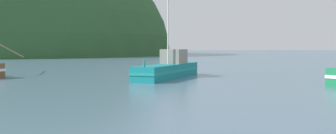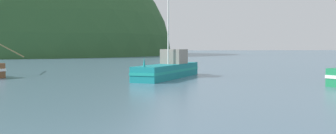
{
  "view_description": "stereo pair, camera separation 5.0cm",
  "coord_description": "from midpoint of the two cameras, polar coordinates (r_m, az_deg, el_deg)",
  "views": [
    {
      "loc": [
        -3.86,
        8.26,
        2.64
      ],
      "look_at": [
        1.05,
        32.6,
        1.4
      ],
      "focal_mm": 43.26,
      "sensor_mm": 36.0,
      "label": 1
    },
    {
      "loc": [
        -3.81,
        8.25,
        2.64
      ],
      "look_at": [
        1.05,
        32.6,
        1.4
      ],
      "focal_mm": 43.26,
      "sensor_mm": 36.0,
      "label": 2
    }
  ],
  "objects": [
    {
      "name": "fishing_boat_teal",
      "position": [
        34.34,
        0.07,
        -0.23
      ],
      "size": [
        7.44,
        10.23,
        7.69
      ],
      "rotation": [
        0.0,
        0.0,
        4.15
      ],
      "color": "#147F84",
      "rests_on": "ground"
    }
  ]
}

